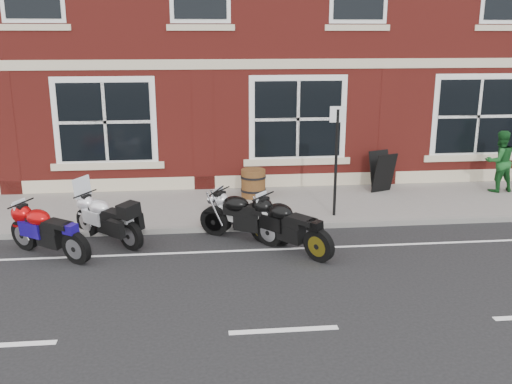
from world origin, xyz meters
TOP-DOWN VIEW (x-y plane):
  - ground at (0.00, 0.00)m, footprint 80.00×80.00m
  - sidewalk at (0.00, 3.00)m, footprint 30.00×3.00m
  - kerb at (0.00, 1.42)m, footprint 30.00×0.16m
  - moto_touring_silver at (-3.05, 1.01)m, footprint 1.52×1.46m
  - moto_sport_red at (-4.05, 0.34)m, footprint 1.75×1.33m
  - moto_sport_black at (0.57, 0.12)m, footprint 1.45×1.73m
  - moto_sport_silver at (-0.26, 0.95)m, footprint 1.47×1.50m
  - moto_naked_black at (-0.24, 0.84)m, footprint 1.88×1.18m
  - pedestrian_right at (6.70, 3.50)m, footprint 0.84×0.68m
  - a_board_sign at (3.67, 3.87)m, footprint 0.74×0.62m
  - barrel_planter at (0.22, 3.62)m, footprint 0.65×0.65m
  - parking_sign at (1.92, 1.90)m, footprint 0.35×0.07m

SIDE VIEW (x-z plane):
  - ground at x=0.00m, z-range 0.00..0.00m
  - sidewalk at x=0.00m, z-range 0.00..0.12m
  - kerb at x=0.00m, z-range 0.00..0.12m
  - barrel_planter at x=0.22m, z-range 0.12..0.84m
  - moto_sport_silver at x=-0.26m, z-range 0.07..0.96m
  - moto_touring_silver at x=-3.05m, z-range -0.12..1.19m
  - moto_sport_red at x=-4.05m, z-range 0.07..1.00m
  - moto_naked_black at x=-0.24m, z-range 0.07..1.02m
  - moto_sport_black at x=0.57m, z-range 0.07..1.03m
  - a_board_sign at x=3.67m, z-range 0.12..1.17m
  - pedestrian_right at x=6.70m, z-range 0.12..1.74m
  - parking_sign at x=1.92m, z-range 0.31..2.81m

